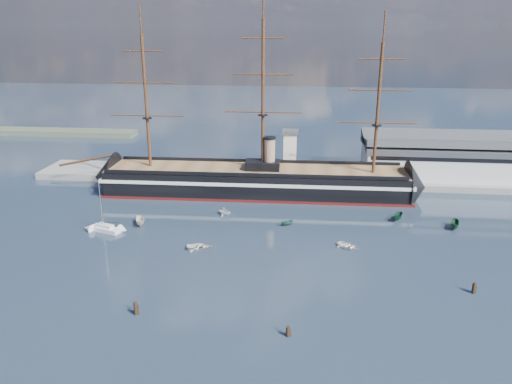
# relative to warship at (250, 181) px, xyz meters

# --- Properties ---
(ground) EXTENTS (600.00, 600.00, 0.00)m
(ground) POSITION_rel_warship_xyz_m (8.18, -20.00, -4.04)
(ground) COLOR #232E3E
(ground) RESTS_ON ground
(quay) EXTENTS (180.00, 18.00, 2.00)m
(quay) POSITION_rel_warship_xyz_m (18.18, 16.00, -4.04)
(quay) COLOR slate
(quay) RESTS_ON ground
(warehouse) EXTENTS (63.00, 21.00, 11.60)m
(warehouse) POSITION_rel_warship_xyz_m (66.18, 20.00, 3.95)
(warehouse) COLOR #B7BABC
(warehouse) RESTS_ON ground
(quay_tower) EXTENTS (5.00, 5.00, 15.00)m
(quay_tower) POSITION_rel_warship_xyz_m (11.18, 13.00, 5.72)
(quay_tower) COLOR silver
(quay_tower) RESTS_ON ground
(warship) EXTENTS (113.03, 17.96, 53.94)m
(warship) POSITION_rel_warship_xyz_m (0.00, 0.00, 0.00)
(warship) COLOR black
(warship) RESTS_ON ground
(sailboat) EXTENTS (8.38, 5.12, 12.91)m
(sailboat) POSITION_rel_warship_xyz_m (-31.93, -32.43, -3.22)
(sailboat) COLOR white
(sailboat) RESTS_ON ground
(motorboat_a) EXTENTS (6.68, 4.35, 2.51)m
(motorboat_a) POSITION_rel_warship_xyz_m (-24.65, -27.78, -4.04)
(motorboat_a) COLOR beige
(motorboat_a) RESTS_ON ground
(motorboat_b) EXTENTS (1.97, 3.83, 1.71)m
(motorboat_b) POSITION_rel_warship_xyz_m (-6.73, -40.12, -4.04)
(motorboat_b) COLOR silver
(motorboat_b) RESTS_ON ground
(motorboat_c) EXTENTS (5.85, 4.49, 2.22)m
(motorboat_c) POSITION_rel_warship_xyz_m (40.58, -17.32, -4.04)
(motorboat_c) COLOR #0D3723
(motorboat_c) RESTS_ON ground
(motorboat_d) EXTENTS (5.18, 6.79, 2.29)m
(motorboat_d) POSITION_rel_warship_xyz_m (-4.67, -18.42, -4.04)
(motorboat_d) COLOR white
(motorboat_d) RESTS_ON ground
(motorboat_e) EXTENTS (3.19, 3.45, 1.57)m
(motorboat_e) POSITION_rel_warship_xyz_m (26.68, -36.04, -4.04)
(motorboat_e) COLOR white
(motorboat_e) RESTS_ON ground
(motorboat_f) EXTENTS (6.49, 3.94, 2.44)m
(motorboat_f) POSITION_rel_warship_xyz_m (53.85, -21.46, -4.04)
(motorboat_f) COLOR #143D24
(motorboat_f) RESTS_ON ground
(motorboat_g) EXTENTS (3.21, 3.98, 1.53)m
(motorboat_g) POSITION_rel_warship_xyz_m (12.25, -24.07, -4.04)
(motorboat_g) COLOR #1D4D3B
(motorboat_g) RESTS_ON ground
(piling_near_left) EXTENTS (0.64, 0.64, 3.19)m
(piling_near_left) POSITION_rel_warship_xyz_m (-12.07, -67.73, -4.04)
(piling_near_left) COLOR black
(piling_near_left) RESTS_ON ground
(piling_near_mid) EXTENTS (0.64, 0.64, 2.54)m
(piling_near_mid) POSITION_rel_warship_xyz_m (14.61, -71.33, -4.04)
(piling_near_mid) COLOR black
(piling_near_mid) RESTS_ON ground
(piling_far_right) EXTENTS (0.64, 0.64, 2.90)m
(piling_far_right) POSITION_rel_warship_xyz_m (48.81, -53.79, -4.04)
(piling_far_right) COLOR black
(piling_far_right) RESTS_ON ground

